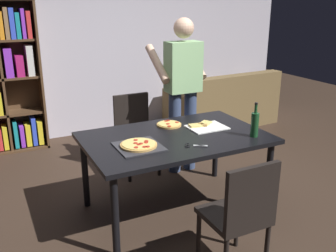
# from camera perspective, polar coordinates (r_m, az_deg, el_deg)

# --- Properties ---
(ground_plane) EXTENTS (12.00, 12.00, 0.00)m
(ground_plane) POSITION_cam_1_polar(r_m,az_deg,el_deg) (3.78, 1.04, -12.25)
(ground_plane) COLOR #38281E
(back_wall) EXTENTS (6.40, 0.10, 2.80)m
(back_wall) POSITION_cam_1_polar(r_m,az_deg,el_deg) (5.71, -11.28, 12.76)
(back_wall) COLOR #BCB7C6
(back_wall) RESTS_ON ground_plane
(dining_table) EXTENTS (1.64, 1.04, 0.75)m
(dining_table) POSITION_cam_1_polar(r_m,az_deg,el_deg) (3.48, 1.10, -2.55)
(dining_table) COLOR black
(dining_table) RESTS_ON ground_plane
(chair_near_camera) EXTENTS (0.42, 0.42, 0.90)m
(chair_near_camera) POSITION_cam_1_polar(r_m,az_deg,el_deg) (2.79, 10.90, -12.43)
(chair_near_camera) COLOR black
(chair_near_camera) RESTS_ON ground_plane
(chair_far_side) EXTENTS (0.42, 0.42, 0.90)m
(chair_far_side) POSITION_cam_1_polar(r_m,az_deg,el_deg) (4.40, -4.97, -0.40)
(chair_far_side) COLOR black
(chair_far_side) RESTS_ON ground_plane
(couch) EXTENTS (1.75, 0.95, 0.85)m
(couch) POSITION_cam_1_polar(r_m,az_deg,el_deg) (6.16, 8.31, 2.93)
(couch) COLOR brown
(couch) RESTS_ON ground_plane
(person_serving_pizza) EXTENTS (0.55, 0.54, 1.75)m
(person_serving_pizza) POSITION_cam_1_polar(r_m,az_deg,el_deg) (4.28, 2.16, 5.87)
(person_serving_pizza) COLOR #38476B
(person_serving_pizza) RESTS_ON ground_plane
(pepperoni_pizza_on_tray) EXTENTS (0.37, 0.37, 0.04)m
(pepperoni_pizza_on_tray) POSITION_cam_1_polar(r_m,az_deg,el_deg) (3.20, -4.41, -2.91)
(pepperoni_pizza_on_tray) COLOR #2D2D33
(pepperoni_pizza_on_tray) RESTS_ON dining_table
(pizza_slices_on_towel) EXTENTS (0.36, 0.29, 0.03)m
(pizza_slices_on_towel) POSITION_cam_1_polar(r_m,az_deg,el_deg) (3.71, 5.55, -0.03)
(pizza_slices_on_towel) COLOR white
(pizza_slices_on_towel) RESTS_ON dining_table
(wine_bottle) EXTENTS (0.07, 0.07, 0.32)m
(wine_bottle) POSITION_cam_1_polar(r_m,az_deg,el_deg) (3.49, 12.86, 0.31)
(wine_bottle) COLOR #194723
(wine_bottle) RESTS_ON dining_table
(kitchen_scissors) EXTENTS (0.19, 0.15, 0.01)m
(kitchen_scissors) POSITION_cam_1_polar(r_m,az_deg,el_deg) (3.22, 3.63, -2.91)
(kitchen_scissors) COLOR silver
(kitchen_scissors) RESTS_ON dining_table
(second_pizza_plain) EXTENTS (0.24, 0.24, 0.03)m
(second_pizza_plain) POSITION_cam_1_polar(r_m,az_deg,el_deg) (3.73, 0.16, 0.24)
(second_pizza_plain) COLOR tan
(second_pizza_plain) RESTS_ON dining_table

